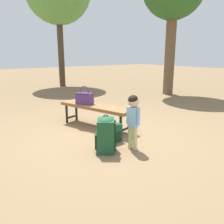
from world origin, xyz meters
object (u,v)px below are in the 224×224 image
backpack_large (106,133)px  backpack_small (115,132)px  child_standing (133,114)px  park_bench (96,108)px  handbag (85,98)px

backpack_large → backpack_small: backpack_large is taller
child_standing → backpack_small: (-0.41, -0.03, -0.39)m
park_bench → child_standing: bearing=-6.6°
park_bench → backpack_large: size_ratio=2.89×
park_bench → handbag: handbag is taller
backpack_small → handbag: bearing=177.3°
handbag → backpack_small: (1.05, -0.05, -0.40)m
child_standing → handbag: bearing=179.2°
handbag → child_standing: size_ratio=0.44×
backpack_small → backpack_large: bearing=-56.7°
park_bench → handbag: size_ratio=4.48×
park_bench → child_standing: (1.25, -0.14, 0.17)m
child_standing → backpack_small: 0.56m
backpack_small → child_standing: bearing=4.0°
handbag → backpack_large: bearing=-17.3°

